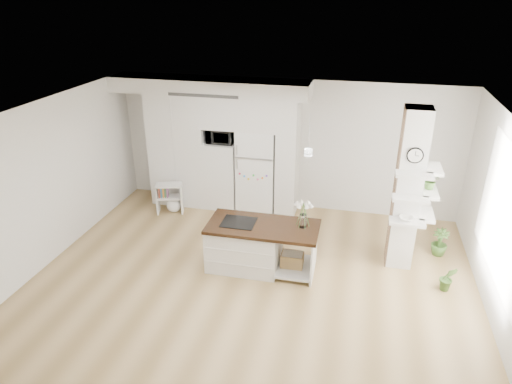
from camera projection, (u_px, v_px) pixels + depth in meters
floor at (250, 284)px, 7.26m from camera, size 7.00×6.00×0.01m
room at (250, 176)px, 6.49m from camera, size 7.04×6.04×2.72m
cabinet_wall at (213, 138)px, 9.31m from camera, size 4.00×0.71×2.70m
refrigerator at (258, 170)px, 9.38m from camera, size 0.78×0.69×1.75m
column at (414, 193)px, 7.19m from camera, size 0.69×0.90×2.70m
window at (505, 215)px, 6.16m from camera, size 0.00×2.40×2.40m
pendant_light at (374, 165)px, 6.15m from camera, size 0.12×0.12×0.10m
kitchen_island at (251, 244)px, 7.55m from camera, size 1.81×0.88×1.38m
bookshelf at (171, 200)px, 9.47m from camera, size 0.60×0.45×0.63m
floor_plant_a at (448, 278)px, 7.02m from camera, size 0.24×0.20×0.44m
floor_plant_b at (440, 242)px, 7.96m from camera, size 0.33×0.33×0.49m
microwave at (221, 136)px, 9.21m from camera, size 0.54×0.37×0.30m
shelf_plant at (431, 180)px, 7.22m from camera, size 0.27×0.23×0.30m
decor_bowl at (406, 218)px, 7.15m from camera, size 0.22×0.22×0.05m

